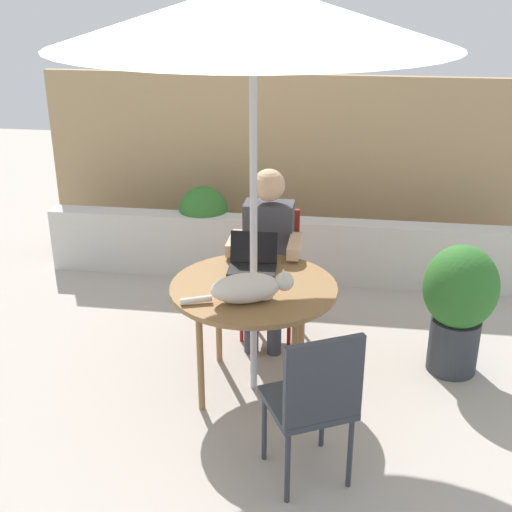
{
  "coord_description": "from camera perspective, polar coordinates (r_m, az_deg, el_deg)",
  "views": [
    {
      "loc": [
        0.53,
        -3.59,
        2.45
      ],
      "look_at": [
        0.0,
        0.1,
        0.87
      ],
      "focal_mm": 47.02,
      "sensor_mm": 36.0,
      "label": 1
    }
  ],
  "objects": [
    {
      "name": "potted_plant_by_chair",
      "position": [
        4.5,
        16.88,
        -3.7
      ],
      "size": [
        0.48,
        0.48,
        0.88
      ],
      "color": "#33383D",
      "rests_on": "ground"
    },
    {
      "name": "ground_plane",
      "position": [
        4.38,
        -0.19,
        -11.03
      ],
      "size": [
        14.0,
        14.0,
        0.0
      ],
      "primitive_type": "plane",
      "color": "#ADA399"
    },
    {
      "name": "chair_occupied",
      "position": [
        4.84,
        1.2,
        -0.41
      ],
      "size": [
        0.4,
        0.4,
        0.9
      ],
      "color": "maroon",
      "rests_on": "ground"
    },
    {
      "name": "cat",
      "position": [
        3.8,
        -0.53,
        -2.74
      ],
      "size": [
        0.63,
        0.32,
        0.17
      ],
      "color": "silver",
      "rests_on": "patio_table"
    },
    {
      "name": "laptop",
      "position": [
        4.25,
        -0.26,
        -0.16
      ],
      "size": [
        0.31,
        0.26,
        0.21
      ],
      "color": "black",
      "rests_on": "patio_table"
    },
    {
      "name": "patio_umbrella",
      "position": [
        3.64,
        -0.24,
        19.89
      ],
      "size": [
        2.15,
        2.15,
        2.42
      ],
      "color": "#B7B7BC",
      "rests_on": "ground"
    },
    {
      "name": "planter_wall_low",
      "position": [
        5.72,
        2.22,
        0.58
      ],
      "size": [
        4.07,
        0.2,
        0.55
      ],
      "primitive_type": "cube",
      "color": "beige",
      "rests_on": "ground"
    },
    {
      "name": "patio_table",
      "position": [
        4.05,
        -0.2,
        -3.28
      ],
      "size": [
        1.01,
        1.01,
        0.72
      ],
      "color": "olive",
      "rests_on": "ground"
    },
    {
      "name": "chair_empty",
      "position": [
        3.37,
        5.01,
        -11.86
      ],
      "size": [
        0.54,
        0.54,
        0.9
      ],
      "color": "#33383F",
      "rests_on": "ground"
    },
    {
      "name": "potted_plant_near_fence",
      "position": [
        5.9,
        -4.45,
        2.76
      ],
      "size": [
        0.43,
        0.43,
        0.75
      ],
      "color": "#9E5138",
      "rests_on": "ground"
    },
    {
      "name": "person_seated",
      "position": [
        4.63,
        0.97,
        0.74
      ],
      "size": [
        0.48,
        0.48,
        1.24
      ],
      "color": "#3F3F47",
      "rests_on": "ground"
    },
    {
      "name": "fence_back",
      "position": [
        6.18,
        2.97,
        7.65
      ],
      "size": [
        4.52,
        0.08,
        1.64
      ],
      "primitive_type": "cube",
      "color": "tan",
      "rests_on": "ground"
    }
  ]
}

